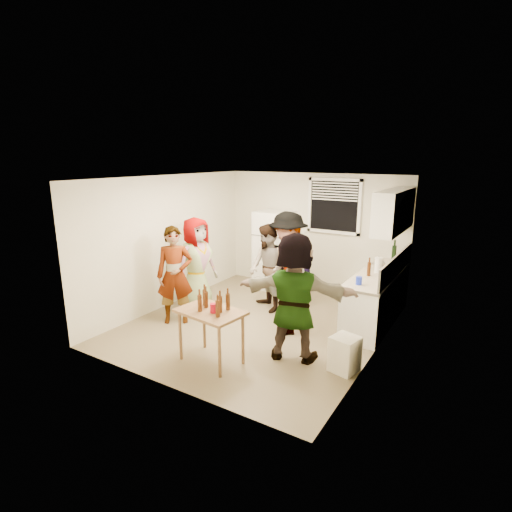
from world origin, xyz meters
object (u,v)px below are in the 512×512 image
Objects in this scene: refrigerator at (274,250)px; guest_black at (288,331)px; kettle at (379,269)px; guest_back_right at (287,311)px; beer_bottle_table at (200,311)px; guest_orange at (293,357)px; serving_table at (212,361)px; red_cup at (214,312)px; trash_bin at (345,354)px; guest_grey at (198,309)px; guest_back_left at (267,309)px; wine_bottle at (393,263)px; guest_stripe at (177,321)px; blue_cup at (359,285)px; beer_bottle_counter at (368,276)px.

refrigerator is 2.44m from guest_black.
kettle reaches higher than guest_back_right.
beer_bottle_table reaches higher than guest_orange.
red_cup is at bearing -22.15° from serving_table.
guest_back_right is 1.79m from guest_orange.
trash_bin is 0.26× the size of guest_back_right.
serving_table reaches higher than guest_grey.
serving_table reaches higher than guest_orange.
guest_grey is 1.08× the size of guest_back_left.
wine_bottle is at bearing 113.30° from guest_black.
guest_back_right is (1.43, 1.45, 0.00)m from guest_stripe.
beer_bottle_table is (-1.80, -0.83, 0.52)m from trash_bin.
kettle reaches higher than serving_table.
trash_bin is at bearing -80.09° from blue_cup.
guest_back_left is at bearing 95.31° from beer_bottle_table.
trash_bin reaches higher than guest_grey.
red_cup is 0.08× the size of guest_back_left.
refrigerator is 2.81m from blue_cup.
refrigerator reaches higher than trash_bin.
guest_grey is 0.95× the size of guest_orange.
guest_back_right is at bearing 162.71° from blue_cup.
wine_bottle is 0.66× the size of trash_bin.
guest_back_right is at bearing -176.45° from beer_bottle_counter.
red_cup is at bearing -114.36° from wine_bottle.
blue_cup reaches higher than guest_stripe.
refrigerator is 0.96× the size of guest_grey.
blue_cup is at bearing -75.20° from guest_grey.
guest_stripe is at bearing -92.55° from guest_back_left.
beer_bottle_table reaches higher than guest_back_right.
red_cup is at bearing 17.51° from beer_bottle_table.
wine_bottle is 1.41× the size of beer_bottle_counter.
blue_cup is at bearing -131.27° from guest_orange.
refrigerator reaches higher than beer_bottle_counter.
red_cup reaches higher than guest_back_left.
refrigerator reaches higher than guest_orange.
guest_orange is at bearing -104.64° from wine_bottle.
guest_back_right reaches higher than guest_orange.
wine_bottle reaches higher than beer_bottle_counter.
guest_back_right is at bearing -143.94° from wine_bottle.
beer_bottle_table is (-1.76, -3.52, -0.13)m from wine_bottle.
guest_back_left is at bearing 98.44° from serving_table.
beer_bottle_counter is at bearing -97.88° from wine_bottle.
guest_stripe is (0.06, -0.66, 0.00)m from guest_grey.
guest_black is (1.86, 0.66, 0.00)m from guest_stripe.
beer_bottle_counter is 2.92m from serving_table.
guest_grey is at bearing -107.86° from refrigerator.
guest_back_right reaches higher than guest_back_left.
red_cup is 1.86m from guest_stripe.
beer_bottle_table is 0.14× the size of guest_stripe.
guest_black is at bearing -139.36° from beer_bottle_counter.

